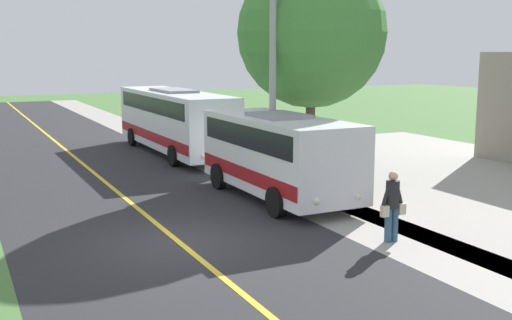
# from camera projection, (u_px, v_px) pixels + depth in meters

# --- Properties ---
(ground_plane) EXTENTS (120.00, 120.00, 0.00)m
(ground_plane) POSITION_uv_depth(u_px,v_px,m) (179.00, 242.00, 15.48)
(ground_plane) COLOR #477238
(road_surface) EXTENTS (8.00, 100.00, 0.01)m
(road_surface) POSITION_uv_depth(u_px,v_px,m) (179.00, 242.00, 15.48)
(road_surface) COLOR #28282B
(road_surface) RESTS_ON ground
(sidewalk) EXTENTS (2.40, 100.00, 0.01)m
(sidewalk) POSITION_uv_depth(u_px,v_px,m) (351.00, 218.00, 17.74)
(sidewalk) COLOR #9E9991
(sidewalk) RESTS_ON ground
(road_centre_line) EXTENTS (0.16, 100.00, 0.00)m
(road_centre_line) POSITION_uv_depth(u_px,v_px,m) (179.00, 242.00, 15.47)
(road_centre_line) COLOR gold
(road_centre_line) RESTS_ON ground
(shuttle_bus_front) EXTENTS (2.71, 6.98, 2.77)m
(shuttle_bus_front) POSITION_uv_depth(u_px,v_px,m) (279.00, 152.00, 19.99)
(shuttle_bus_front) COLOR white
(shuttle_bus_front) RESTS_ON ground
(transit_bus_rear) EXTENTS (2.59, 10.63, 3.03)m
(transit_bus_rear) POSITION_uv_depth(u_px,v_px,m) (174.00, 118.00, 28.98)
(transit_bus_rear) COLOR white
(transit_bus_rear) RESTS_ON ground
(pedestrian_with_bags) EXTENTS (0.72, 0.34, 1.80)m
(pedestrian_with_bags) POSITION_uv_depth(u_px,v_px,m) (392.00, 204.00, 15.37)
(pedestrian_with_bags) COLOR #335972
(pedestrian_with_bags) RESTS_ON ground
(street_light_pole) EXTENTS (1.97, 0.24, 8.97)m
(street_light_pole) POSITION_uv_depth(u_px,v_px,m) (270.00, 46.00, 20.75)
(street_light_pole) COLOR #9E9EA3
(street_light_pole) RESTS_ON ground
(tree_curbside) EXTENTS (5.59, 5.59, 8.22)m
(tree_curbside) POSITION_uv_depth(u_px,v_px,m) (312.00, 33.00, 23.05)
(tree_curbside) COLOR brown
(tree_curbside) RESTS_ON ground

